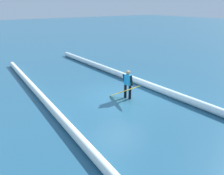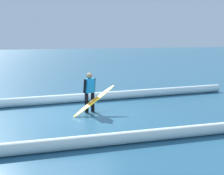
% 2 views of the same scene
% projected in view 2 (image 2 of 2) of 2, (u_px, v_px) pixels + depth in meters
% --- Properties ---
extents(ground_plane, '(137.77, 137.77, 0.00)m').
position_uv_depth(ground_plane, '(81.00, 114.00, 11.63)').
color(ground_plane, '#255776').
extents(surfer, '(0.50, 0.33, 1.49)m').
position_uv_depth(surfer, '(90.00, 90.00, 11.88)').
color(surfer, black).
rests_on(surfer, ground_plane).
extents(surfboard, '(1.88, 0.85, 1.02)m').
position_uv_depth(surfboard, '(95.00, 100.00, 11.70)').
color(surfboard, yellow).
rests_on(surfboard, ground_plane).
extents(wave_crest_foreground, '(19.03, 0.56, 0.38)m').
position_uv_depth(wave_crest_foreground, '(32.00, 101.00, 13.10)').
color(wave_crest_foreground, white).
rests_on(wave_crest_foreground, ground_plane).
extents(wave_crest_midground, '(18.75, 1.45, 0.33)m').
position_uv_depth(wave_crest_midground, '(94.00, 141.00, 8.13)').
color(wave_crest_midground, white).
rests_on(wave_crest_midground, ground_plane).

